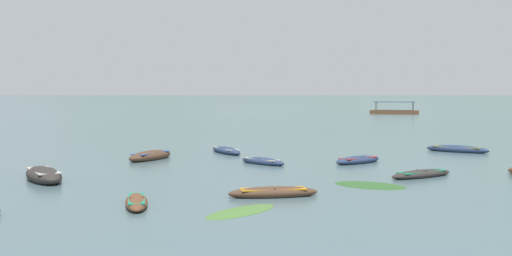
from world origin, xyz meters
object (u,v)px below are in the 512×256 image
at_px(rowboat_0, 358,160).
at_px(rowboat_5, 421,174).
at_px(rowboat_9, 136,202).
at_px(rowboat_12, 226,151).
at_px(rowboat_6, 44,175).
at_px(rowboat_11, 457,149).
at_px(rowboat_7, 273,193).
at_px(ferry_0, 394,112).
at_px(rowboat_4, 263,161).
at_px(rowboat_1, 150,156).

relative_size(rowboat_0, rowboat_5, 0.91).
xyz_separation_m(rowboat_9, rowboat_12, (1.96, 17.99, 0.03)).
bearing_deg(rowboat_6, rowboat_11, 29.51).
bearing_deg(rowboat_6, rowboat_7, -20.64).
bearing_deg(rowboat_0, ferry_0, 75.98).
relative_size(rowboat_4, ferry_0, 0.31).
bearing_deg(rowboat_7, rowboat_6, 159.36).
height_order(rowboat_1, rowboat_11, rowboat_1).
bearing_deg(rowboat_1, rowboat_11, 13.43).
distance_m(rowboat_1, rowboat_11, 20.47).
relative_size(rowboat_1, rowboat_11, 0.98).
bearing_deg(rowboat_0, rowboat_12, 145.74).
bearing_deg(rowboat_6, rowboat_5, 4.48).
distance_m(rowboat_0, rowboat_9, 16.01).
height_order(rowboat_5, rowboat_11, rowboat_11).
height_order(rowboat_0, rowboat_5, rowboat_0).
bearing_deg(rowboat_9, rowboat_7, 20.79).
distance_m(rowboat_0, rowboat_1, 12.28).
bearing_deg(rowboat_7, rowboat_11, 53.28).
height_order(rowboat_7, rowboat_11, rowboat_11).
relative_size(rowboat_0, rowboat_4, 1.14).
xyz_separation_m(rowboat_1, rowboat_5, (14.33, -6.96, -0.08)).
bearing_deg(rowboat_7, ferry_0, 74.58).
distance_m(rowboat_9, ferry_0, 94.49).
bearing_deg(rowboat_7, rowboat_9, -159.21).
bearing_deg(rowboat_6, rowboat_0, 23.89).
relative_size(rowboat_9, rowboat_12, 0.76).
bearing_deg(rowboat_11, rowboat_5, -115.46).
bearing_deg(rowboat_12, rowboat_1, -137.94).
height_order(rowboat_1, rowboat_5, rowboat_1).
xyz_separation_m(rowboat_1, rowboat_9, (2.33, -14.12, -0.08)).
relative_size(rowboat_7, rowboat_11, 0.88).
bearing_deg(rowboat_5, rowboat_9, -149.19).
bearing_deg(rowboat_4, rowboat_0, 5.72).
relative_size(rowboat_1, rowboat_7, 1.10).
relative_size(rowboat_1, rowboat_9, 1.26).
height_order(rowboat_0, rowboat_6, rowboat_6).
height_order(rowboat_4, rowboat_7, rowboat_7).
xyz_separation_m(rowboat_1, rowboat_12, (4.29, 3.87, -0.05)).
bearing_deg(rowboat_6, ferry_0, 67.57).
bearing_deg(rowboat_1, ferry_0, 67.43).
xyz_separation_m(rowboat_0, rowboat_5, (2.14, -5.45, -0.02)).
xyz_separation_m(rowboat_6, rowboat_7, (10.43, -3.93, -0.08)).
distance_m(rowboat_5, rowboat_12, 14.77).
relative_size(rowboat_4, rowboat_11, 0.72).
xyz_separation_m(rowboat_9, rowboat_11, (17.58, 18.87, 0.05)).
height_order(rowboat_5, rowboat_7, rowboat_7).
relative_size(rowboat_11, ferry_0, 0.43).
bearing_deg(rowboat_9, rowboat_6, 133.86).
height_order(rowboat_1, rowboat_6, rowboat_6).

